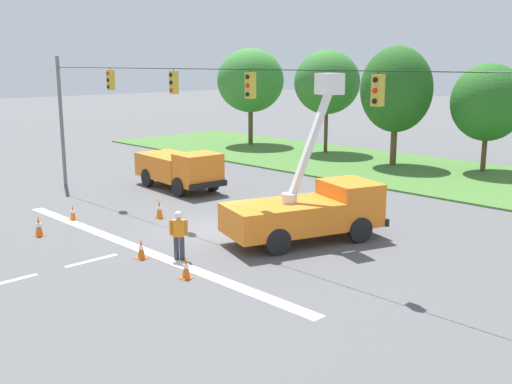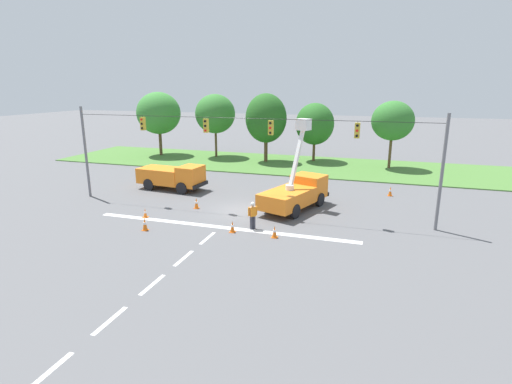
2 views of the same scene
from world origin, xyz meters
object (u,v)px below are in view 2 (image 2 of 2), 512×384
tree_east (315,124)px  tree_centre (266,118)px  traffic_cone_foreground_left (275,232)px  utility_truck_support_near (173,176)px  traffic_cone_lane_edge_b (196,203)px  traffic_cone_mid_left (185,176)px  tree_far_east (393,121)px  tree_west (215,114)px  utility_truck_bucket_lift (296,191)px  road_worker (253,214)px  tree_far_west (159,113)px  traffic_cone_near_bucket (145,213)px  traffic_cone_lane_edge_a (390,191)px  traffic_cone_foreground_right (232,227)px  traffic_cone_mid_right (145,224)px

tree_east → tree_centre: bearing=-158.7°
tree_centre → traffic_cone_foreground_left: size_ratio=10.69×
utility_truck_support_near → traffic_cone_lane_edge_b: size_ratio=7.43×
tree_east → traffic_cone_mid_left: tree_east is taller
tree_east → tree_far_east: size_ratio=0.95×
tree_west → traffic_cone_foreground_left: size_ratio=10.48×
utility_truck_bucket_lift → road_worker: size_ratio=3.82×
tree_far_west → traffic_cone_near_bucket: size_ratio=12.10×
tree_east → traffic_cone_near_bucket: (-7.40, -24.28, -4.11)m
tree_centre → utility_truck_bucket_lift: tree_centre is taller
tree_far_west → traffic_cone_lane_edge_a: bearing=-22.5°
tree_far_west → utility_truck_bucket_lift: 27.97m
tree_far_west → traffic_cone_foreground_right: (18.85, -23.44, -5.03)m
traffic_cone_mid_left → traffic_cone_lane_edge_a: size_ratio=0.80×
traffic_cone_foreground_right → tree_far_east: bearing=68.5°
tree_centre → traffic_cone_near_bucket: bearing=-95.4°
tree_far_west → utility_truck_bucket_lift: size_ratio=1.18×
tree_west → tree_centre: bearing=-10.8°
traffic_cone_foreground_left → traffic_cone_near_bucket: 9.46m
traffic_cone_foreground_right → traffic_cone_near_bucket: traffic_cone_foreground_right is taller
traffic_cone_near_bucket → traffic_cone_lane_edge_b: 3.82m
traffic_cone_foreground_left → traffic_cone_mid_right: (-8.01, -1.25, 0.04)m
traffic_cone_lane_edge_b → traffic_cone_mid_right: bearing=-101.1°
tree_east → traffic_cone_lane_edge_a: 16.41m
tree_far_west → traffic_cone_lane_edge_b: bearing=-53.4°
tree_west → traffic_cone_lane_edge_a: bearing=-31.2°
road_worker → tree_centre: bearing=104.3°
tree_east → tree_far_east: tree_far_east is taller
tree_east → utility_truck_bucket_lift: bearing=-84.1°
tree_west → utility_truck_support_near: size_ratio=1.28×
tree_far_west → road_worker: size_ratio=4.53×
tree_east → traffic_cone_foreground_left: 25.64m
tree_far_east → utility_truck_support_near: tree_far_east is taller
tree_west → road_worker: (12.54, -23.48, -4.40)m
traffic_cone_mid_left → traffic_cone_near_bucket: (2.80, -11.16, 0.02)m
tree_east → traffic_cone_lane_edge_a: (8.60, -13.37, -4.04)m
tree_far_east → traffic_cone_foreground_left: (-6.52, -23.53, -4.78)m
tree_centre → tree_far_east: (13.85, 0.36, 0.04)m
utility_truck_support_near → traffic_cone_mid_left: size_ratio=9.69×
traffic_cone_near_bucket → tree_east: bearing=73.1°
traffic_cone_foreground_left → traffic_cone_near_bucket: traffic_cone_foreground_left is taller
traffic_cone_foreground_right → traffic_cone_near_bucket: bearing=172.7°
tree_far_west → utility_truck_bucket_lift: (21.52, -17.39, -4.10)m
utility_truck_support_near → traffic_cone_foreground_right: bearing=-43.7°
road_worker → tree_far_east: bearing=69.9°
tree_west → road_worker: tree_west is taller
utility_truck_bucket_lift → tree_far_west: bearing=141.1°
traffic_cone_near_bucket → tree_centre: bearing=84.6°
traffic_cone_near_bucket → traffic_cone_lane_edge_b: size_ratio=0.81×
tree_far_east → utility_truck_bucket_lift: size_ratio=1.07×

